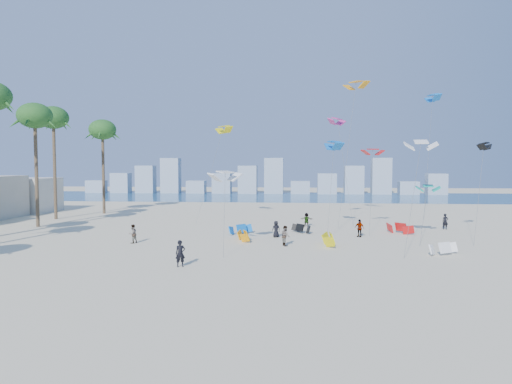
{
  "coord_description": "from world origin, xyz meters",
  "views": [
    {
      "loc": [
        6.73,
        -26.26,
        7.15
      ],
      "look_at": [
        3.0,
        16.0,
        4.5
      ],
      "focal_mm": 32.29,
      "sensor_mm": 36.0,
      "label": 1
    }
  ],
  "objects": [
    {
      "name": "kitesurfer_near",
      "position": [
        -1.25,
        4.59,
        0.93
      ],
      "size": [
        0.79,
        0.65,
        1.85
      ],
      "primitive_type": "imported",
      "rotation": [
        0.0,
        0.0,
        0.37
      ],
      "color": "black",
      "rests_on": "ground"
    },
    {
      "name": "grounded_kites",
      "position": [
        9.78,
        16.77,
        0.46
      ],
      "size": [
        20.03,
        13.96,
        1.0
      ],
      "color": "orange",
      "rests_on": "ground"
    },
    {
      "name": "flying_kites",
      "position": [
        12.1,
        25.34,
        11.54
      ],
      "size": [
        30.88,
        30.76,
        17.37
      ],
      "color": "white",
      "rests_on": "ground"
    },
    {
      "name": "distant_skyline",
      "position": [
        -1.19,
        82.0,
        3.09
      ],
      "size": [
        85.0,
        3.0,
        8.4
      ],
      "color": "#9EADBF",
      "rests_on": "ground"
    },
    {
      "name": "ocean",
      "position": [
        0.0,
        72.0,
        0.01
      ],
      "size": [
        220.0,
        220.0,
        0.0
      ],
      "primitive_type": "plane",
      "color": "navy",
      "rests_on": "ground"
    },
    {
      "name": "ground",
      "position": [
        0.0,
        0.0,
        0.0
      ],
      "size": [
        220.0,
        220.0,
        0.0
      ],
      "primitive_type": "plane",
      "color": "beige",
      "rests_on": "ground"
    },
    {
      "name": "kitesurfers_far",
      "position": [
        10.61,
        17.35,
        0.82
      ],
      "size": [
        34.25,
        18.66,
        1.72
      ],
      "color": "black",
      "rests_on": "ground"
    },
    {
      "name": "kitesurfer_mid",
      "position": [
        5.79,
        13.36,
        0.88
      ],
      "size": [
        0.94,
        1.04,
        1.76
      ],
      "primitive_type": "imported",
      "rotation": [
        0.0,
        0.0,
        1.97
      ],
      "color": "gray",
      "rests_on": "ground"
    }
  ]
}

